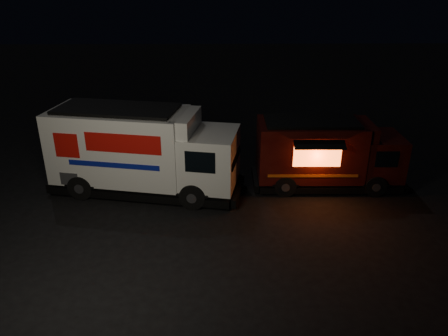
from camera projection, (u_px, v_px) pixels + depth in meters
ground at (203, 230)px, 13.91m from camera, size 80.00×80.00×0.00m
white_truck at (145, 151)px, 15.83m from camera, size 7.34×3.67×3.18m
red_truck at (329, 153)px, 16.36m from camera, size 5.65×2.14×2.62m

